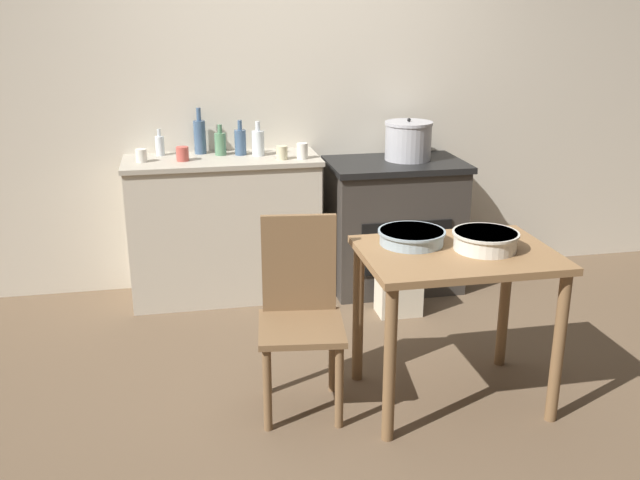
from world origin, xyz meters
The scene contains 19 objects.
ground_plane centered at (0.00, 0.00, 0.00)m, with size 14.00×14.00×0.00m, color brown.
wall_back centered at (0.00, 1.58, 1.27)m, with size 8.00×0.07×2.55m.
counter_cabinet centered at (-0.49, 1.31, 0.47)m, with size 1.25×0.51×0.94m.
stove centered at (0.66, 1.26, 0.44)m, with size 0.90×0.61×0.88m.
work_table centered at (0.50, -0.26, 0.64)m, with size 0.90×0.66×0.78m.
chair centered at (-0.23, -0.14, 0.49)m, with size 0.45×0.45×0.93m.
flour_sack centered at (0.56, 0.78, 0.18)m, with size 0.27×0.19×0.37m, color beige.
stock_pot centered at (0.76, 1.30, 1.01)m, with size 0.32×0.32×0.28m.
mixing_bowl_large centered at (0.63, -0.26, 0.83)m, with size 0.31×0.31×0.09m.
mixing_bowl_small centered at (0.32, -0.11, 0.82)m, with size 0.33×0.33×0.07m.
bottle_far_left centered at (-0.87, 1.47, 1.01)m, with size 0.06×0.06×0.17m.
bottle_left centered at (-0.36, 1.38, 1.03)m, with size 0.08×0.08×0.23m.
bottle_mid_left centered at (-0.48, 1.40, 1.02)m, with size 0.08×0.08×0.20m.
bottle_center_left centered at (-0.61, 1.48, 1.06)m, with size 0.08×0.08×0.30m.
bottle_center centered at (-0.25, 1.34, 1.03)m, with size 0.08×0.08×0.22m.
cup_center_right centered at (-0.73, 1.27, 0.99)m, with size 0.08×0.08×0.09m, color #B74C42.
cup_mid_right centered at (-0.11, 1.19, 0.99)m, with size 0.07×0.07×0.09m, color beige.
cup_right centered at (-0.98, 1.28, 0.98)m, with size 0.07×0.07×0.08m, color silver.
cup_far_right centered at (0.02, 1.18, 0.99)m, with size 0.07×0.07×0.10m, color silver.
Camera 1 is at (-0.75, -3.22, 1.89)m, focal length 40.00 mm.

